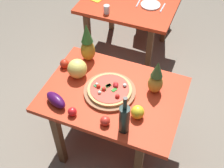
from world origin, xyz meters
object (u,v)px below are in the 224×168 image
at_px(pizza_board, 110,91).
at_px(dinner_plate, 151,5).
at_px(bell_pepper, 138,112).
at_px(eggplant, 56,100).
at_px(drinking_glass_water, 107,9).
at_px(pizza, 110,89).
at_px(tomato_near_board, 64,64).
at_px(fork_utensil, 138,3).
at_px(pineapple_right, 87,44).
at_px(display_table, 113,101).
at_px(tomato_at_corner, 72,112).
at_px(wine_bottle, 124,119).
at_px(background_table, 129,8).
at_px(pineapple_left, 156,79).
at_px(melon, 77,69).
at_px(knife_utensil, 163,8).
at_px(tomato_beside_pepper, 105,121).

bearing_deg(pizza_board, dinner_plate, 92.77).
xyz_separation_m(bell_pepper, eggplant, (-0.62, -0.12, -0.01)).
height_order(pizza_board, drinking_glass_water, drinking_glass_water).
bearing_deg(pizza, pizza_board, -167.60).
xyz_separation_m(tomato_near_board, drinking_glass_water, (0.01, 0.92, 0.01)).
height_order(dinner_plate, fork_utensil, dinner_plate).
relative_size(pineapple_right, fork_utensil, 2.08).
height_order(display_table, bell_pepper, bell_pepper).
xyz_separation_m(tomato_at_corner, dinner_plate, (0.11, 1.68, -0.03)).
relative_size(pizza_board, pineapple_right, 1.12).
relative_size(drinking_glass_water, dinner_plate, 0.41).
relative_size(wine_bottle, tomato_at_corner, 5.08).
distance_m(background_table, pineapple_left, 1.40).
xyz_separation_m(wine_bottle, tomato_near_board, (-0.70, 0.42, -0.09)).
relative_size(pizza_board, tomato_near_board, 5.24).
distance_m(pizza, tomato_near_board, 0.49).
height_order(melon, fork_utensil, melon).
height_order(pizza_board, wine_bottle, wine_bottle).
xyz_separation_m(drinking_glass_water, knife_utensil, (0.53, 0.32, -0.04)).
bearing_deg(tomato_at_corner, wine_bottle, 2.21).
xyz_separation_m(pizza_board, pineapple_right, (-0.33, 0.30, 0.15)).
distance_m(display_table, pizza, 0.14).
xyz_separation_m(pizza_board, tomato_near_board, (-0.48, 0.13, 0.03)).
height_order(tomato_beside_pepper, knife_utensil, tomato_beside_pepper).
height_order(pizza, tomato_near_board, pizza).
xyz_separation_m(pineapple_left, fork_utensil, (-0.53, 1.22, -0.14)).
height_order(bell_pepper, drinking_glass_water, bell_pepper).
bearing_deg(tomato_near_board, pizza, -15.31).
height_order(wine_bottle, eggplant, wine_bottle).
xyz_separation_m(pizza, melon, (-0.32, 0.08, 0.04)).
height_order(tomato_beside_pepper, tomato_at_corner, tomato_beside_pepper).
height_order(tomato_near_board, drinking_glass_water, drinking_glass_water).
bearing_deg(melon, pizza_board, -13.47).
bearing_deg(dinner_plate, melon, -101.19).
xyz_separation_m(pineapple_right, tomato_near_board, (-0.15, -0.17, -0.13)).
xyz_separation_m(melon, fork_utensil, (0.12, 1.29, -0.08)).
distance_m(melon, fork_utensil, 1.30).
bearing_deg(tomato_near_board, wine_bottle, -31.10).
relative_size(tomato_beside_pepper, tomato_at_corner, 1.07).
height_order(drinking_glass_water, fork_utensil, drinking_glass_water).
bearing_deg(melon, bell_pepper, -20.29).
distance_m(display_table, fork_utensil, 1.38).
height_order(melon, tomato_beside_pepper, melon).
xyz_separation_m(background_table, melon, (-0.01, -1.30, 0.18)).
xyz_separation_m(eggplant, dinner_plate, (0.27, 1.63, -0.04)).
relative_size(wine_bottle, bell_pepper, 3.15).
distance_m(pizza, drinking_glass_water, 1.15).
height_order(background_table, knife_utensil, knife_utensil).
height_order(background_table, melon, melon).
xyz_separation_m(eggplant, fork_utensil, (0.13, 1.63, -0.04)).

